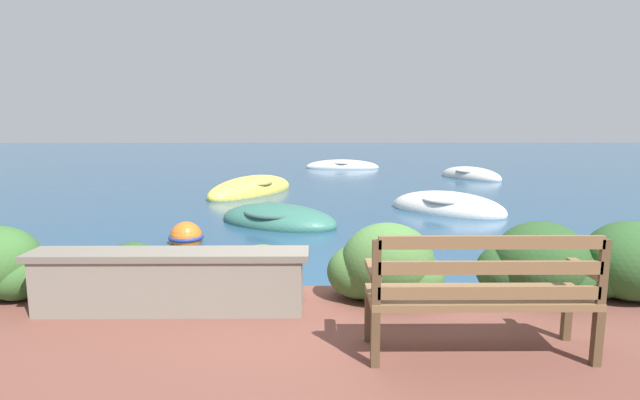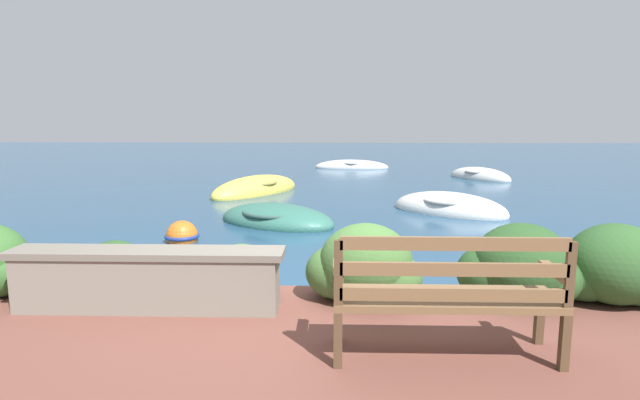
{
  "view_description": "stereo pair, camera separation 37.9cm",
  "coord_description": "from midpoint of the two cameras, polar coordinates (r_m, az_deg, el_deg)",
  "views": [
    {
      "loc": [
        -0.1,
        -4.94,
        1.9
      ],
      "look_at": [
        -0.02,
        5.09,
        0.31
      ],
      "focal_mm": 28.0,
      "sensor_mm": 36.0,
      "label": 1
    },
    {
      "loc": [
        0.28,
        -4.93,
        1.9
      ],
      "look_at": [
        -0.02,
        5.09,
        0.31
      ],
      "focal_mm": 28.0,
      "sensor_mm": 36.0,
      "label": 2
    }
  ],
  "objects": [
    {
      "name": "rowboat_nearest",
      "position": [
        9.39,
        -3.84,
        -2.33
      ],
      "size": [
        2.72,
        2.3,
        0.65
      ],
      "rotation": [
        0.0,
        0.0,
        2.63
      ],
      "color": "#336B5B",
      "rests_on": "ground_plane"
    },
    {
      "name": "rowboat_mid",
      "position": [
        10.88,
        15.5,
        -1.04
      ],
      "size": [
        2.68,
        2.44,
        0.76
      ],
      "rotation": [
        0.0,
        0.0,
        2.48
      ],
      "color": "silver",
      "rests_on": "ground_plane"
    },
    {
      "name": "mooring_buoy",
      "position": [
        8.22,
        -14.22,
        -4.02
      ],
      "size": [
        0.55,
        0.55,
        0.5
      ],
      "color": "orange",
      "rests_on": "ground_plane"
    },
    {
      "name": "hedge_clump_far_right",
      "position": [
        5.1,
        23.8,
        -7.17
      ],
      "size": [
        1.11,
        0.8,
        0.75
      ],
      "color": "#284C23",
      "rests_on": "patio_terrace"
    },
    {
      "name": "rowboat_distant",
      "position": [
        20.42,
        4.17,
        3.78
      ],
      "size": [
        3.05,
        1.16,
        0.62
      ],
      "rotation": [
        0.0,
        0.0,
        3.06
      ],
      "color": "silver",
      "rests_on": "ground_plane"
    },
    {
      "name": "hedge_clump_left",
      "position": [
        5.29,
        -20.54,
        -7.52
      ],
      "size": [
        0.77,
        0.55,
        0.52
      ],
      "color": "#284C23",
      "rests_on": "patio_terrace"
    },
    {
      "name": "ground_plane",
      "position": [
        5.29,
        0.6,
        -12.04
      ],
      "size": [
        80.0,
        80.0,
        0.0
      ],
      "color": "navy"
    },
    {
      "name": "park_bench",
      "position": [
        3.72,
        17.2,
        -10.14
      ],
      "size": [
        1.6,
        0.48,
        0.93
      ],
      "rotation": [
        0.0,
        0.0,
        -0.1
      ],
      "color": "brown",
      "rests_on": "patio_terrace"
    },
    {
      "name": "hedge_clump_extra",
      "position": [
        5.49,
        32.2,
        -6.68
      ],
      "size": [
        1.11,
        0.8,
        0.75
      ],
      "color": "#2D5628",
      "rests_on": "patio_terrace"
    },
    {
      "name": "hedge_clump_centre",
      "position": [
        4.86,
        -6.89,
        -8.46
      ],
      "size": [
        0.77,
        0.55,
        0.52
      ],
      "color": "#426B33",
      "rests_on": "patio_terrace"
    },
    {
      "name": "stone_wall",
      "position": [
        4.71,
        -16.89,
        -8.66
      ],
      "size": [
        2.45,
        0.39,
        0.55
      ],
      "color": "gray",
      "rests_on": "patio_terrace"
    },
    {
      "name": "rowboat_far",
      "position": [
        13.4,
        -6.51,
        1.08
      ],
      "size": [
        2.59,
        3.34,
        0.82
      ],
      "rotation": [
        0.0,
        0.0,
        1.04
      ],
      "color": "#DBC64C",
      "rests_on": "ground_plane"
    },
    {
      "name": "rowboat_outer",
      "position": [
        17.52,
        18.38,
        2.5
      ],
      "size": [
        2.11,
        2.56,
        0.68
      ],
      "rotation": [
        0.0,
        0.0,
        2.13
      ],
      "color": "silver",
      "rests_on": "ground_plane"
    },
    {
      "name": "hedge_clump_right",
      "position": [
        4.75,
        7.34,
        -7.68
      ],
      "size": [
        1.09,
        0.79,
        0.74
      ],
      "color": "#426B33",
      "rests_on": "patio_terrace"
    }
  ]
}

